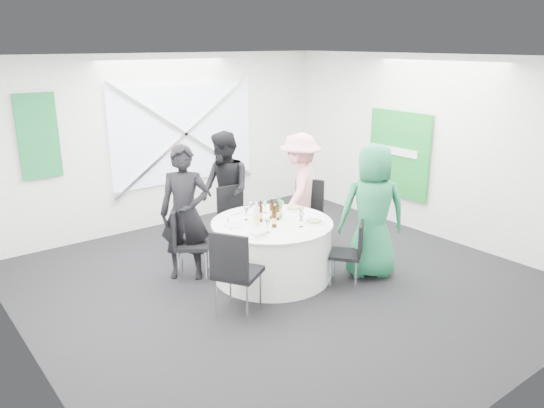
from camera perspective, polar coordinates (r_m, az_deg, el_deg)
floor at (r=6.92m, az=1.03°, el=-8.32°), size 6.00×6.00×0.00m
ceiling at (r=6.25m, az=1.17°, el=15.53°), size 6.00×6.00×0.00m
wall_back at (r=8.93m, az=-11.19°, el=6.65°), size 6.00×0.00×6.00m
wall_front at (r=4.63m, az=25.23°, el=-4.48°), size 6.00×0.00×6.00m
wall_left at (r=5.19m, az=-25.65°, el=-2.29°), size 0.00×6.00×6.00m
wall_right at (r=8.61m, az=16.90°, el=5.86°), size 0.00×6.00×6.00m
window_panel at (r=9.01m, az=-9.40°, el=7.48°), size 2.60×0.03×1.60m
window_brace_a at (r=8.98m, az=-9.28°, el=7.45°), size 2.63×0.05×1.84m
window_brace_b at (r=8.98m, az=-9.28°, el=7.45°), size 2.63×0.05×1.84m
green_banner at (r=8.14m, az=-23.83°, el=6.67°), size 0.55×0.04×1.20m
green_sign at (r=8.95m, az=13.45°, el=5.23°), size 0.05×1.20×1.40m
banquet_table at (r=6.91m, az=-0.00°, el=-4.91°), size 1.56×1.56×0.76m
chair_back at (r=7.68m, az=-4.07°, el=-1.13°), size 0.49×0.49×0.98m
chair_back_left at (r=6.91m, az=-9.28°, el=-3.62°), size 0.60×0.60×0.94m
chair_back_right at (r=7.86m, az=3.70°, el=-0.48°), size 0.63×0.62×1.02m
chair_front_right at (r=6.72m, az=8.56°, el=-4.81°), size 0.53×0.53×0.84m
chair_front_left at (r=5.84m, az=-4.08°, el=-6.79°), size 0.65×0.65×1.03m
person_man_back_left at (r=6.84m, az=-9.34°, el=-0.96°), size 0.76×0.73×1.75m
person_man_back at (r=7.81m, az=-5.08°, el=1.42°), size 0.54×0.88×1.74m
person_woman_pink at (r=7.93m, az=3.00°, el=1.55°), size 1.19×1.03×1.70m
person_woman_green at (r=6.93m, az=10.76°, el=-0.79°), size 1.03×0.95×1.76m
plate_back at (r=7.15m, az=-2.43°, el=-0.85°), size 0.29×0.29×0.01m
plate_back_left at (r=6.66m, az=-4.10°, el=-2.27°), size 0.24×0.24×0.01m
plate_back_right at (r=7.28m, az=2.32°, el=-0.45°), size 0.28×0.28×0.04m
plate_front_right at (r=6.76m, az=4.55°, el=-1.90°), size 0.28×0.28×0.04m
plate_front_left at (r=6.29m, az=-1.87°, el=-3.41°), size 0.28×0.28×0.01m
napkin at (r=6.27m, az=-1.42°, el=-3.19°), size 0.17×0.12×0.05m
beer_bottle_a at (r=6.76m, az=-1.27°, el=-1.03°), size 0.06×0.06×0.28m
beer_bottle_b at (r=6.87m, az=-0.02°, el=-0.78°), size 0.06×0.06×0.27m
beer_bottle_c at (r=6.82m, az=0.56°, el=-0.94°), size 0.06×0.06×0.26m
beer_bottle_d at (r=6.55m, az=0.24°, el=-1.62°), size 0.06×0.06×0.28m
green_water_bottle at (r=6.89m, az=0.80°, el=-0.58°), size 0.08×0.08×0.30m
clear_water_bottle at (r=6.60m, az=-1.68°, el=-1.36°), size 0.08×0.08×0.31m
wine_glass_a at (r=6.58m, az=3.17°, el=-1.42°), size 0.07×0.07×0.17m
wine_glass_b at (r=7.10m, az=-0.75°, el=0.01°), size 0.07×0.07×0.17m
wine_glass_c at (r=6.37m, az=-0.47°, el=-2.01°), size 0.07×0.07×0.17m
wine_glass_d at (r=6.80m, az=3.19°, el=-0.78°), size 0.07×0.07×0.17m
wine_glass_e at (r=7.07m, az=1.05°, el=-0.07°), size 0.07×0.07×0.17m
wine_glass_f at (r=6.83m, az=-2.78°, el=-0.71°), size 0.07×0.07×0.17m
wine_glass_g at (r=7.03m, az=-2.34°, el=-0.17°), size 0.07×0.07×0.17m
fork_a at (r=7.28m, az=-1.80°, el=-0.56°), size 0.15×0.02×0.01m
knife_a at (r=7.07m, az=-4.01°, el=-1.13°), size 0.15×0.03×0.01m
fork_b at (r=7.22m, az=2.80°, el=-0.73°), size 0.09×0.14×0.01m
knife_b at (r=7.32m, az=0.44°, el=-0.45°), size 0.09×0.14×0.01m
fork_c at (r=6.87m, az=-4.77°, el=-1.70°), size 0.08×0.14×0.01m
knife_c at (r=6.54m, az=-4.47°, el=-2.68°), size 0.08×0.14×0.01m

